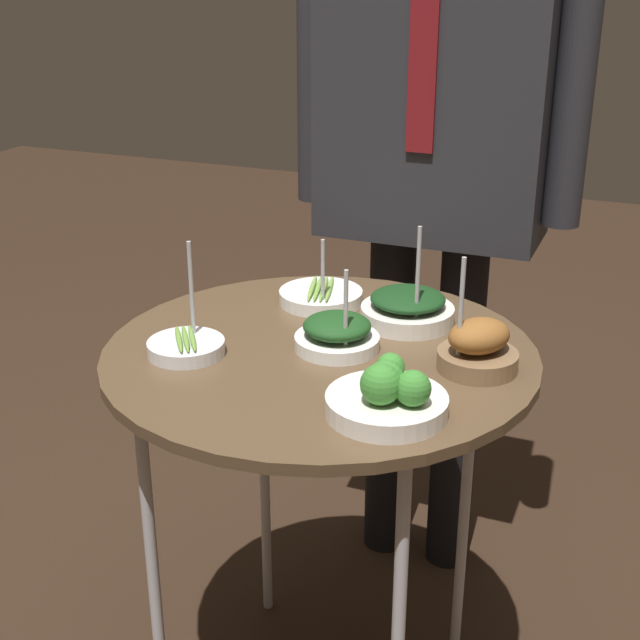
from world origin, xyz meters
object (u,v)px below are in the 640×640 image
Objects in this scene: bowl_roast_back_right at (478,348)px; bowl_spinach_near_rim at (337,334)px; bowl_spinach_mid_left at (408,308)px; bowl_asparagus_center at (321,296)px; bowl_asparagus_front_left at (186,346)px; serving_cart at (320,379)px; waiter_figure at (436,126)px; bowl_broccoli_back_left at (388,396)px.

bowl_roast_back_right is 1.26× the size of bowl_spinach_near_rim.
bowl_asparagus_center is at bearing 170.00° from bowl_spinach_mid_left.
bowl_spinach_near_rim is 0.96× the size of bowl_asparagus_center.
bowl_asparagus_center is (0.11, 0.28, -0.00)m from bowl_asparagus_front_left.
waiter_figure reaches higher than serving_cart.
bowl_spinach_near_rim is at bearing -90.77° from waiter_figure.
bowl_asparagus_front_left is 0.11× the size of waiter_figure.
bowl_roast_back_right and bowl_spinach_mid_left have the same top height.
bowl_broccoli_back_left is at bearing -51.16° from bowl_spinach_near_rim.
bowl_roast_back_right is at bearing -66.78° from waiter_figure.
bowl_spinach_near_rim is at bearing -116.42° from bowl_spinach_mid_left.
serving_cart is 0.47× the size of waiter_figure.
bowl_asparagus_center is (-0.24, 0.35, -0.02)m from bowl_broccoli_back_left.
bowl_roast_back_right is at bearing 15.07° from bowl_asparagus_front_left.
serving_cart is 0.20m from bowl_spinach_mid_left.
bowl_roast_back_right is (0.25, 0.02, 0.09)m from serving_cart.
bowl_spinach_near_rim reaches higher than bowl_asparagus_center.
bowl_broccoli_back_left is at bearing -11.26° from bowl_asparagus_front_left.
bowl_roast_back_right reaches higher than bowl_broccoli_back_left.
serving_cart is at bearing -68.18° from bowl_asparagus_center.
bowl_spinach_mid_left is at bearing -80.02° from waiter_figure.
serving_cart is 0.22m from bowl_asparagus_front_left.
serving_cart is 4.94× the size of bowl_asparagus_center.
bowl_spinach_near_rim reaches higher than serving_cart.
serving_cart is at bearing 135.33° from bowl_broccoli_back_left.
waiter_figure reaches higher than bowl_roast_back_right.
waiter_figure is (-0.06, 0.37, 0.24)m from bowl_spinach_mid_left.
bowl_broccoli_back_left is at bearing -78.83° from waiter_figure.
bowl_broccoli_back_left is 0.74m from waiter_figure.
bowl_broccoli_back_left reaches higher than serving_cart.
bowl_spinach_near_rim is (-0.22, -0.01, -0.01)m from bowl_roast_back_right.
bowl_spinach_near_rim reaches higher than bowl_broccoli_back_left.
serving_cart is at bearing 26.79° from bowl_asparagus_front_left.
bowl_asparagus_front_left is 0.95× the size of bowl_spinach_mid_left.
serving_cart is 0.21m from bowl_asparagus_center.
bowl_asparagus_front_left is 0.96× the size of bowl_roast_back_right.
waiter_figure is at bearing 86.64° from serving_cart.
bowl_asparagus_center is at bearing 152.87° from bowl_roast_back_right.
bowl_spinach_mid_left is at bearing 63.58° from bowl_spinach_near_rim.
bowl_asparagus_front_left is 1.03× the size of bowl_broccoli_back_left.
bowl_roast_back_right reaches higher than bowl_asparagus_center.
bowl_broccoli_back_left is 0.93× the size of bowl_roast_back_right.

